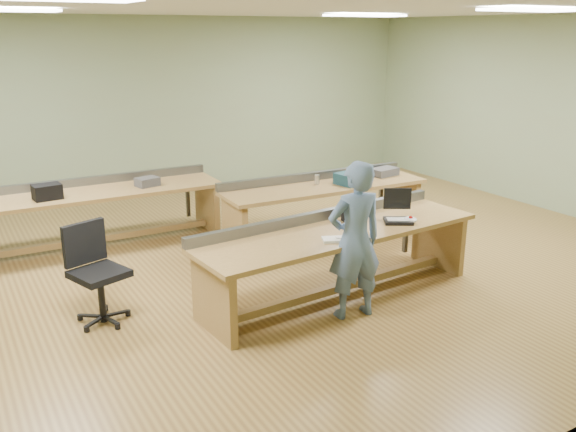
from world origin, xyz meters
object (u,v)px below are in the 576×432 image
object	(u,v)px
workbench_front	(338,245)
drinks_can	(317,180)
person	(355,241)
workbench_mid	(324,198)
workbench_back	(99,204)
task_chair	(98,287)
camera_bag	(354,214)
parts_bin_teal	(353,178)
laptop_base	(398,221)
parts_bin_grey	(384,172)
mug	(338,178)

from	to	relation	value
workbench_front	drinks_can	bearing A→B (deg)	59.50
person	workbench_mid	bearing A→B (deg)	-109.52
workbench_back	task_chair	xyz separation A→B (m)	(-0.58, -2.26, -0.20)
workbench_mid	workbench_front	bearing A→B (deg)	-116.51
camera_bag	parts_bin_teal	distance (m)	1.72
laptop_base	parts_bin_teal	world-z (taller)	parts_bin_teal
camera_bag	task_chair	distance (m)	2.77
parts_bin_teal	task_chair	bearing A→B (deg)	-166.66
person	parts_bin_teal	distance (m)	2.50
drinks_can	parts_bin_teal	bearing A→B (deg)	-25.98
person	task_chair	size ratio (longest dim) A/B	1.62
laptop_base	parts_bin_grey	distance (m)	2.26
task_chair	workbench_back	bearing A→B (deg)	57.10
workbench_front	mug	world-z (taller)	workbench_front
parts_bin_teal	laptop_base	bearing A→B (deg)	-109.95
workbench_mid	task_chair	distance (m)	3.47
task_chair	mug	distance (m)	3.73
parts_bin_grey	drinks_can	distance (m)	1.12
drinks_can	workbench_front	bearing A→B (deg)	-116.21
camera_bag	workbench_mid	bearing A→B (deg)	76.50
person	mug	distance (m)	2.58
workbench_back	parts_bin_grey	bearing A→B (deg)	-16.74
camera_bag	workbench_front	bearing A→B (deg)	-145.57
mug	task_chair	bearing A→B (deg)	-163.57
parts_bin_grey	mug	xyz separation A→B (m)	(-0.81, 0.01, 0.00)
mug	drinks_can	bearing A→B (deg)	173.03
workbench_mid	mug	distance (m)	0.35
workbench_back	parts_bin_grey	size ratio (longest dim) A/B	8.28
workbench_back	parts_bin_grey	world-z (taller)	workbench_back
workbench_back	mug	world-z (taller)	workbench_back
camera_bag	parts_bin_grey	xyz separation A→B (m)	(1.69, 1.57, -0.03)
parts_bin_teal	drinks_can	distance (m)	0.49
parts_bin_grey	mug	bearing A→B (deg)	179.62
workbench_back	person	bearing A→B (deg)	-63.14
workbench_front	person	size ratio (longest dim) A/B	2.07
task_chair	parts_bin_grey	distance (m)	4.51
drinks_can	workbench_mid	bearing A→B (deg)	-41.03
workbench_back	camera_bag	size ratio (longest dim) A/B	13.79
parts_bin_grey	task_chair	bearing A→B (deg)	-166.57
laptop_base	drinks_can	distance (m)	1.90
workbench_back	workbench_mid	bearing A→B (deg)	-23.25
mug	drinks_can	world-z (taller)	drinks_can
workbench_front	workbench_back	world-z (taller)	same
laptop_base	drinks_can	bearing A→B (deg)	115.78
workbench_back	task_chair	distance (m)	2.35
camera_bag	mug	world-z (taller)	camera_bag
workbench_front	workbench_mid	size ratio (longest dim) A/B	1.13
workbench_mid	camera_bag	size ratio (longest dim) A/B	12.46
camera_bag	workbench_back	bearing A→B (deg)	135.75
workbench_back	laptop_base	bearing A→B (deg)	-49.82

